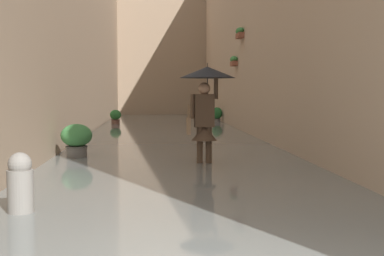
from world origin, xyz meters
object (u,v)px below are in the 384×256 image
(potted_plant_mid_right, at_px, (116,117))
(mooring_bollard, at_px, (20,189))
(person_wading, at_px, (206,93))
(potted_plant_near_right, at_px, (77,140))
(potted_plant_near_left, at_px, (217,115))

(potted_plant_mid_right, relative_size, mooring_bollard, 0.88)
(person_wading, bearing_deg, mooring_bollard, 57.47)
(potted_plant_near_right, xyz_separation_m, potted_plant_near_left, (-4.50, -12.23, -0.03))
(potted_plant_near_left, relative_size, mooring_bollard, 0.96)
(person_wading, xyz_separation_m, potted_plant_near_left, (-1.83, -13.37, -1.05))
(person_wading, height_order, potted_plant_mid_right, person_wading)
(potted_plant_near_left, bearing_deg, mooring_bollard, 75.82)
(potted_plant_near_right, height_order, potted_plant_near_left, potted_plant_near_right)
(person_wading, bearing_deg, potted_plant_near_left, -97.78)
(person_wading, relative_size, potted_plant_near_left, 2.56)
(person_wading, xyz_separation_m, potted_plant_near_right, (2.68, -1.13, -1.02))
(potted_plant_mid_right, relative_size, potted_plant_near_left, 0.91)
(person_wading, relative_size, mooring_bollard, 2.46)
(potted_plant_near_right, bearing_deg, person_wading, 157.07)
(potted_plant_near_left, bearing_deg, person_wading, 82.22)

